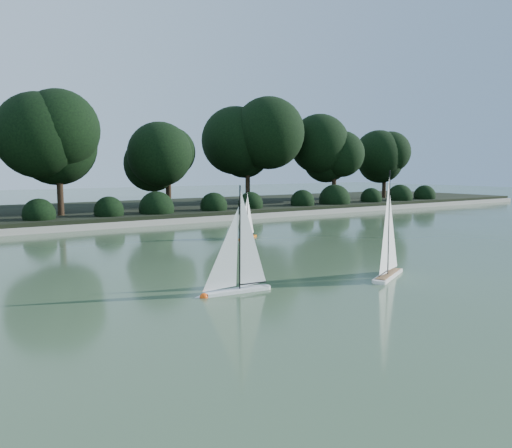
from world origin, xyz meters
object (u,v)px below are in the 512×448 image
object	(u,v)px
sailboat_white_b	(390,259)
race_buoy	(204,297)
sailboat_white_a	(231,275)
sailboat_orange	(247,230)

from	to	relation	value
sailboat_white_b	race_buoy	bearing A→B (deg)	171.48
sailboat_white_a	sailboat_white_b	bearing A→B (deg)	-9.84
race_buoy	sailboat_white_a	bearing A→B (deg)	0.06
sailboat_orange	race_buoy	distance (m)	5.97
sailboat_orange	race_buoy	xyz separation A→B (m)	(-3.72, -4.67, -0.21)
sailboat_orange	race_buoy	world-z (taller)	sailboat_orange
sailboat_white_a	race_buoy	world-z (taller)	sailboat_white_a
sailboat_white_a	sailboat_white_b	xyz separation A→B (m)	(2.86, -0.50, 0.03)
sailboat_white_b	race_buoy	distance (m)	3.36
sailboat_white_b	sailboat_orange	distance (m)	5.18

